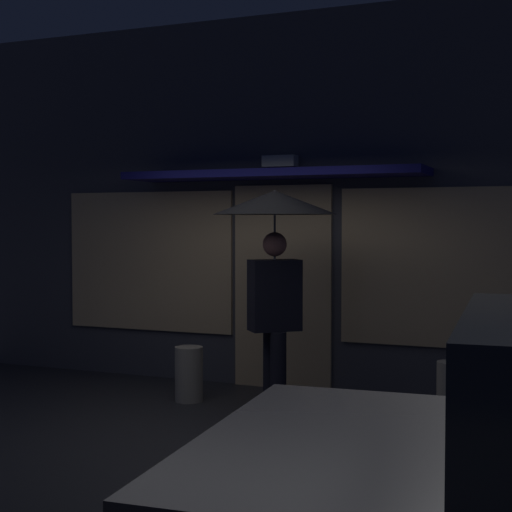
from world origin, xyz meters
The scene contains 5 objects.
ground_plane centered at (0.00, 0.00, 0.00)m, with size 18.00×18.00×0.00m, color #2D2D33.
building_facade centered at (0.00, 2.34, 2.00)m, with size 8.12×1.00×4.04m.
person_with_umbrella centered at (0.37, 0.97, 1.68)m, with size 1.14×1.14×2.09m.
sidewalk_bollard centered at (-0.66, 1.25, 0.27)m, with size 0.28×0.28×0.55m, color #B2A899.
sidewalk_bollard_2 centered at (1.95, 1.03, 0.31)m, with size 0.23×0.23×0.62m, color #B2A899.
Camera 1 is at (2.89, -5.65, 1.81)m, focal length 54.37 mm.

